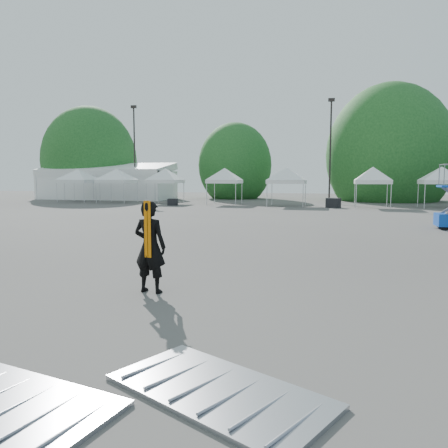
# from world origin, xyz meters

# --- Properties ---
(ground) EXTENTS (120.00, 120.00, 0.00)m
(ground) POSITION_xyz_m (0.00, 0.00, 0.00)
(ground) COLOR #474442
(ground) RESTS_ON ground
(marquee) EXTENTS (15.00, 6.25, 4.23)m
(marquee) POSITION_xyz_m (-22.00, 35.00, 1.97)
(marquee) COLOR white
(marquee) RESTS_ON ground
(light_pole_west) EXTENTS (0.60, 0.25, 10.30)m
(light_pole_west) POSITION_xyz_m (-18.00, 34.00, 5.77)
(light_pole_west) COLOR black
(light_pole_west) RESTS_ON ground
(light_pole_east) EXTENTS (0.60, 0.25, 9.80)m
(light_pole_east) POSITION_xyz_m (3.00, 32.00, 5.52)
(light_pole_east) COLOR black
(light_pole_east) RESTS_ON ground
(tree_far_w) EXTENTS (4.80, 4.80, 7.30)m
(tree_far_w) POSITION_xyz_m (-26.00, 38.00, 4.54)
(tree_far_w) COLOR #382314
(tree_far_w) RESTS_ON ground
(tree_mid_w) EXTENTS (4.16, 4.16, 6.33)m
(tree_mid_w) POSITION_xyz_m (-8.00, 40.00, 3.93)
(tree_mid_w) COLOR #382314
(tree_mid_w) RESTS_ON ground
(tree_mid_e) EXTENTS (5.12, 5.12, 7.79)m
(tree_mid_e) POSITION_xyz_m (9.00, 39.00, 4.84)
(tree_mid_e) COLOR #382314
(tree_mid_e) RESTS_ON ground
(tent_a) EXTENTS (4.56, 4.56, 3.88)m
(tent_a) POSITION_xyz_m (-21.85, 28.93, 3.06)
(tent_a) COLOR silver
(tent_a) RESTS_ON ground
(tent_b) EXTENTS (4.45, 4.45, 3.88)m
(tent_b) POSITION_xyz_m (-17.36, 28.61, 3.06)
(tent_b) COLOR silver
(tent_b) RESTS_ON ground
(tent_c) EXTENTS (4.13, 4.13, 3.88)m
(tent_c) POSITION_xyz_m (-12.17, 28.41, 3.06)
(tent_c) COLOR silver
(tent_c) RESTS_ON ground
(tent_d) EXTENTS (4.06, 4.06, 3.88)m
(tent_d) POSITION_xyz_m (-6.33, 28.31, 3.06)
(tent_d) COLOR silver
(tent_d) RESTS_ON ground
(tent_e) EXTENTS (4.53, 4.53, 3.88)m
(tent_e) POSITION_xyz_m (-0.53, 27.33, 3.06)
(tent_e) COLOR silver
(tent_e) RESTS_ON ground
(tent_f) EXTENTS (3.98, 3.98, 3.88)m
(tent_f) POSITION_xyz_m (6.48, 27.01, 3.06)
(tent_f) COLOR silver
(tent_f) RESTS_ON ground
(tent_g) EXTENTS (4.33, 4.33, 3.88)m
(tent_g) POSITION_xyz_m (11.80, 27.83, 3.06)
(tent_g) COLOR silver
(tent_g) RESTS_ON ground
(man) EXTENTS (0.75, 0.53, 1.94)m
(man) POSITION_xyz_m (-0.23, -2.34, 0.97)
(man) COLOR black
(man) RESTS_ON ground
(barrier_left) EXTENTS (2.63, 1.70, 0.08)m
(barrier_left) POSITION_xyz_m (0.16, -7.01, 0.04)
(barrier_left) COLOR #9EA0A5
(barrier_left) RESTS_ON ground
(barrier_mid) EXTENTS (2.80, 2.24, 0.08)m
(barrier_mid) POSITION_xyz_m (2.29, -6.21, 0.04)
(barrier_mid) COLOR #9EA0A5
(barrier_mid) RESTS_ON ground
(crate_west) EXTENTS (0.79, 0.62, 0.60)m
(crate_west) POSITION_xyz_m (-10.32, 25.39, 0.30)
(crate_west) COLOR black
(crate_west) RESTS_ON ground
(crate_mid) EXTENTS (1.25, 1.13, 0.79)m
(crate_mid) POSITION_xyz_m (3.42, 25.86, 0.39)
(crate_mid) COLOR black
(crate_mid) RESTS_ON ground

